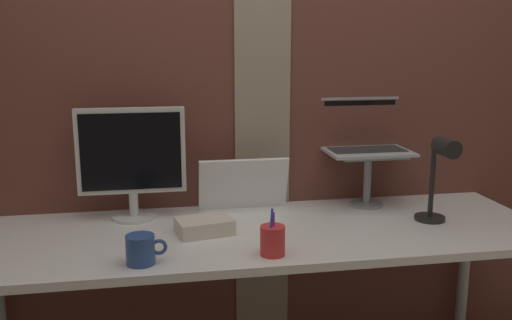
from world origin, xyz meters
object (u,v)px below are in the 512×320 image
at_px(laptop, 363,137).
at_px(desk_lamp, 440,171).
at_px(coffee_mug, 141,249).
at_px(monitor, 131,156).
at_px(whiteboard_panel, 243,184).
at_px(pen_cup, 273,240).

xyz_separation_m(laptop, desk_lamp, (0.18, -0.35, -0.08)).
relative_size(laptop, desk_lamp, 1.03).
bearing_deg(coffee_mug, monitor, 94.65).
height_order(whiteboard_panel, coffee_mug, whiteboard_panel).
bearing_deg(pen_cup, monitor, 134.07).
height_order(desk_lamp, pen_cup, desk_lamp).
distance_m(monitor, pen_cup, 0.70).
xyz_separation_m(monitor, coffee_mug, (0.04, -0.48, -0.21)).
relative_size(monitor, laptop, 1.25).
bearing_deg(coffee_mug, pen_cup, -0.03).
relative_size(desk_lamp, coffee_mug, 2.63).
bearing_deg(whiteboard_panel, coffee_mug, -128.43).
relative_size(desk_lamp, pen_cup, 2.09).
relative_size(monitor, whiteboard_panel, 1.19).
xyz_separation_m(whiteboard_panel, desk_lamp, (0.71, -0.32, 0.10)).
height_order(monitor, desk_lamp, monitor).
bearing_deg(laptop, pen_cup, -133.13).
distance_m(desk_lamp, coffee_mug, 1.15).
height_order(whiteboard_panel, pen_cup, whiteboard_panel).
height_order(monitor, coffee_mug, monitor).
height_order(monitor, pen_cup, monitor).
height_order(whiteboard_panel, desk_lamp, desk_lamp).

